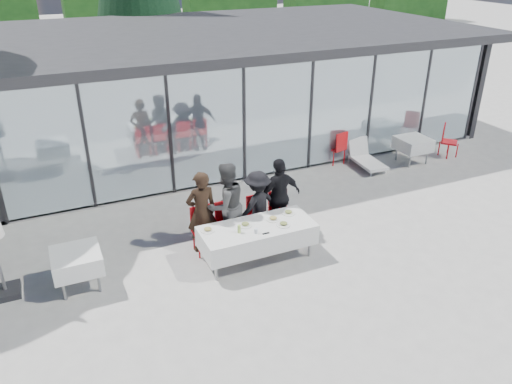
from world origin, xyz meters
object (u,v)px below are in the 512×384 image
(diner_a, at_px, (202,212))
(spare_chair_b, at_px, (338,146))
(diner_chair_a, at_px, (203,227))
(plate_c, at_px, (273,219))
(plate_b, at_px, (245,224))
(folded_eyeglasses, at_px, (266,233))
(plate_a, at_px, (208,230))
(spare_table_right, at_px, (413,144))
(dining_table, at_px, (257,235))
(spare_chair_a, at_px, (447,139))
(plate_d, at_px, (288,212))
(diner_chair_b, at_px, (227,222))
(diner_d, at_px, (280,197))
(diner_chair_d, at_px, (280,210))
(diner_b, at_px, (226,205))
(diner_c, at_px, (257,205))
(plate_extra, at_px, (284,224))
(juice_bottle, at_px, (239,229))
(spare_table_left, at_px, (77,261))
(lounger, at_px, (365,157))
(diner_chair_c, at_px, (258,215))

(diner_a, bearing_deg, spare_chair_b, -152.87)
(diner_chair_a, relative_size, plate_c, 3.49)
(plate_b, bearing_deg, folded_eyeglasses, -61.63)
(plate_a, xyz_separation_m, spare_table_right, (7.10, 2.54, -0.22))
(dining_table, height_order, spare_chair_a, spare_chair_a)
(plate_d, bearing_deg, plate_b, -174.34)
(plate_c, height_order, spare_chair_a, spare_chair_a)
(diner_chair_b, relative_size, spare_chair_b, 1.00)
(plate_d, bearing_deg, diner_chair_b, 154.90)
(plate_b, bearing_deg, diner_d, 31.63)
(diner_chair_d, bearing_deg, diner_chair_b, 180.00)
(diner_b, xyz_separation_m, diner_d, (1.22, 0.00, -0.05))
(diner_c, distance_m, plate_a, 1.41)
(diner_d, relative_size, plate_c, 6.19)
(plate_extra, height_order, folded_eyeglasses, plate_extra)
(juice_bottle, relative_size, spare_chair_a, 0.16)
(folded_eyeglasses, xyz_separation_m, spare_table_right, (6.12, 3.09, -0.20))
(plate_b, bearing_deg, dining_table, -28.91)
(diner_chair_d, bearing_deg, spare_table_right, 20.87)
(plate_c, relative_size, plate_extra, 1.00)
(diner_a, distance_m, plate_d, 1.77)
(spare_table_left, bearing_deg, juice_bottle, -10.95)
(diner_b, xyz_separation_m, diner_c, (0.70, 0.00, -0.15))
(dining_table, relative_size, juice_bottle, 14.10)
(diner_c, xyz_separation_m, spare_chair_a, (7.04, 1.97, -0.23))
(plate_a, bearing_deg, spare_chair_a, 16.84)
(diner_chair_d, distance_m, lounger, 4.54)
(diner_chair_a, distance_m, juice_bottle, 1.00)
(diner_d, xyz_separation_m, plate_a, (-1.81, -0.55, -0.09))
(diner_c, height_order, plate_b, diner_c)
(diner_chair_a, relative_size, diner_c, 0.64)
(plate_a, height_order, spare_chair_b, spare_chair_b)
(juice_bottle, height_order, folded_eyeglasses, juice_bottle)
(diner_b, distance_m, spare_chair_a, 7.99)
(diner_chair_c, distance_m, plate_a, 1.42)
(diner_chair_d, height_order, folded_eyeglasses, diner_chair_d)
(dining_table, distance_m, diner_d, 1.21)
(diner_chair_d, bearing_deg, lounger, 31.21)
(juice_bottle, xyz_separation_m, spare_table_left, (-2.94, 0.57, -0.28))
(diner_chair_d, relative_size, spare_chair_a, 1.00)
(diner_d, bearing_deg, spare_table_right, -165.45)
(plate_c, bearing_deg, lounger, 34.53)
(dining_table, relative_size, diner_c, 1.48)
(diner_d, relative_size, juice_bottle, 10.77)
(folded_eyeglasses, bearing_deg, spare_table_left, 166.54)
(plate_d, bearing_deg, spare_table_left, 176.26)
(diner_chair_d, bearing_deg, dining_table, -139.18)
(diner_b, bearing_deg, diner_chair_a, -11.17)
(diner_chair_a, distance_m, plate_d, 1.77)
(plate_extra, distance_m, spare_chair_a, 7.50)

